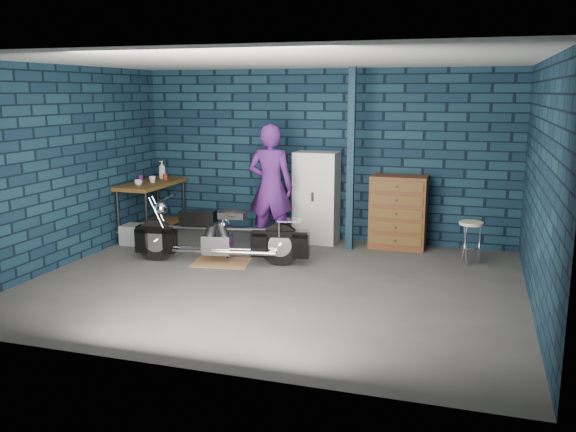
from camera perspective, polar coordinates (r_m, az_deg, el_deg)
name	(u,v)px	position (r m, az deg, el deg)	size (l,w,h in m)	color
ground	(274,283)	(7.65, -1.33, -6.29)	(6.00, 6.00, 0.00)	#514E4B
room_walls	(287,127)	(7.82, -0.09, 8.32)	(6.02, 5.01, 2.71)	#0E1F30
support_post	(351,160)	(9.08, 5.90, 5.21)	(0.10, 0.10, 2.70)	#112737
workbench	(153,210)	(10.18, -12.55, 0.58)	(0.60, 1.40, 0.91)	brown
drip_mat	(222,262)	(8.58, -6.24, -4.34)	(0.78, 0.58, 0.01)	#9B6B43
motorcycle	(221,231)	(8.47, -6.30, -1.37)	(2.09, 0.57, 0.92)	black
person	(271,187)	(9.17, -1.63, 2.75)	(0.69, 0.45, 1.88)	#501D6F
storage_bin	(138,235)	(9.81, -13.82, -1.70)	(0.49, 0.35, 0.31)	gray
locker	(316,197)	(9.57, 2.67, 1.75)	(0.67, 0.48, 1.43)	silver
tool_chest	(398,212)	(9.37, 10.26, 0.35)	(0.83, 0.46, 1.11)	brown
shop_stool	(470,243)	(8.78, 16.67, -2.43)	(0.33, 0.33, 0.59)	beige
cup_a	(138,183)	(9.79, -13.84, 3.06)	(0.12, 0.12, 0.09)	beige
cup_b	(152,179)	(10.04, -12.57, 3.36)	(0.11, 0.11, 0.10)	beige
mug_purple	(140,179)	(10.12, -13.64, 3.41)	(0.08, 0.08, 0.12)	#581860
mug_red	(165,177)	(10.27, -11.41, 3.58)	(0.07, 0.07, 0.10)	#A32115
bottle	(162,170)	(10.45, -11.70, 4.26)	(0.12, 0.12, 0.30)	gray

